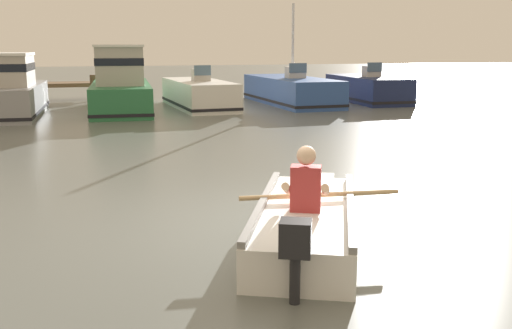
{
  "coord_description": "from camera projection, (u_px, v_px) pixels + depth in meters",
  "views": [
    {
      "loc": [
        -2.24,
        -6.91,
        2.29
      ],
      "look_at": [
        0.04,
        1.18,
        0.55
      ],
      "focal_mm": 40.58,
      "sensor_mm": 36.0,
      "label": 1
    }
  ],
  "objects": [
    {
      "name": "moored_boat_green",
      "position": [
        121.0,
        87.0,
        20.31
      ],
      "size": [
        2.32,
        6.38,
        2.31
      ],
      "color": "#287042",
      "rests_on": "ground"
    },
    {
      "name": "ground_plane",
      "position": [
        277.0,
        223.0,
        7.58
      ],
      "size": [
        120.0,
        120.0,
        0.0
      ],
      "primitive_type": "plane",
      "color": "slate"
    },
    {
      "name": "moored_boat_white",
      "position": [
        199.0,
        95.0,
        21.49
      ],
      "size": [
        2.13,
        5.32,
        1.58
      ],
      "color": "white",
      "rests_on": "ground"
    },
    {
      "name": "moored_boat_blue",
      "position": [
        291.0,
        91.0,
        22.92
      ],
      "size": [
        2.32,
        6.18,
        3.86
      ],
      "color": "#2D519E",
      "rests_on": "ground"
    },
    {
      "name": "rowboat_with_person",
      "position": [
        306.0,
        221.0,
        6.85
      ],
      "size": [
        2.41,
        3.56,
        1.19
      ],
      "color": "white",
      "rests_on": "ground"
    },
    {
      "name": "moored_boat_grey",
      "position": [
        14.0,
        92.0,
        18.89
      ],
      "size": [
        1.76,
        5.45,
        2.05
      ],
      "color": "gray",
      "rests_on": "ground"
    },
    {
      "name": "moored_boat_navy",
      "position": [
        367.0,
        89.0,
        23.77
      ],
      "size": [
        1.94,
        4.93,
        1.61
      ],
      "color": "#19234C",
      "rests_on": "ground"
    }
  ]
}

